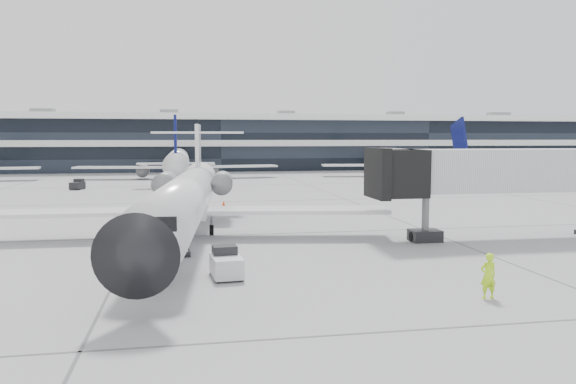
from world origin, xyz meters
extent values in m
plane|color=gray|center=(0.00, 0.00, 0.00)|extent=(220.00, 220.00, 0.00)
cube|color=black|center=(0.00, 82.00, 5.00)|extent=(170.00, 22.00, 10.00)
cylinder|color=white|center=(-6.92, -1.84, 2.56)|extent=(5.40, 26.89, 3.01)
cone|color=black|center=(-8.27, -16.71, 2.56)|extent=(3.28, 3.38, 3.01)
cone|color=white|center=(-5.56, 13.24, 2.90)|extent=(3.17, 3.81, 2.86)
cube|color=white|center=(-14.03, -0.08, 1.78)|extent=(12.31, 3.14, 0.25)
cube|color=white|center=(0.39, -1.39, 1.78)|extent=(12.56, 4.81, 0.25)
cylinder|color=slate|center=(-8.32, 7.45, 3.01)|extent=(2.00, 3.92, 1.67)
cylinder|color=slate|center=(-3.88, 7.05, 3.01)|extent=(2.00, 3.92, 1.67)
cube|color=white|center=(-5.62, 12.58, 5.23)|extent=(0.57, 2.91, 5.01)
cube|color=white|center=(-5.58, 13.02, 7.02)|extent=(8.15, 2.50, 0.18)
cylinder|color=black|center=(-7.88, -12.38, 0.31)|extent=(0.26, 0.64, 0.62)
cylinder|color=black|center=(-8.39, 0.53, 0.36)|extent=(0.33, 0.73, 0.71)
cylinder|color=black|center=(-5.06, 0.23, 0.36)|extent=(0.33, 0.73, 0.71)
cube|color=#A4A6A8|center=(13.95, -4.53, 4.48)|extent=(14.62, 3.09, 2.71)
cube|color=black|center=(6.44, -4.44, 4.38)|extent=(2.75, 3.37, 2.92)
cylinder|color=slate|center=(8.21, -4.46, 1.46)|extent=(0.46, 0.46, 2.92)
cube|color=black|center=(8.21, -4.46, 0.36)|extent=(1.89, 1.48, 0.73)
imported|color=#BFFF1A|center=(5.39, -16.95, 0.95)|extent=(0.70, 0.47, 1.90)
cube|color=silver|center=(-4.89, -11.56, 0.57)|extent=(1.52, 2.37, 0.92)
cube|color=black|center=(-4.94, -11.05, 1.18)|extent=(1.20, 1.02, 0.51)
cylinder|color=black|center=(-5.53, -10.79, 0.23)|extent=(0.22, 0.47, 0.45)
cylinder|color=black|center=(-4.40, -10.69, 0.23)|extent=(0.22, 0.47, 0.45)
cylinder|color=black|center=(-5.39, -12.43, 0.23)|extent=(0.22, 0.47, 0.45)
cylinder|color=black|center=(-4.26, -12.33, 0.23)|extent=(0.22, 0.47, 0.45)
cube|color=black|center=(-7.69, -6.04, 0.17)|extent=(2.34, 1.81, 0.27)
cube|color=silver|center=(-7.69, -6.04, 1.08)|extent=(2.04, 1.60, 1.54)
cone|color=#FD390D|center=(-3.22, 15.93, 0.29)|extent=(0.38, 0.38, 0.59)
cube|color=#FD390D|center=(-3.22, 15.93, 0.02)|extent=(0.51, 0.51, 0.03)
cube|color=black|center=(-20.34, 36.99, 0.52)|extent=(1.77, 2.36, 0.86)
cube|color=black|center=(-20.21, 37.45, 1.10)|extent=(1.25, 1.12, 0.48)
cylinder|color=black|center=(-20.64, 37.87, 0.21)|extent=(0.28, 0.45, 0.42)
cylinder|color=black|center=(-19.63, 37.58, 0.21)|extent=(0.28, 0.45, 0.42)
cylinder|color=black|center=(-21.06, 36.41, 0.21)|extent=(0.28, 0.45, 0.42)
cylinder|color=black|center=(-20.05, 36.12, 0.21)|extent=(0.28, 0.45, 0.42)
camera|label=1|loc=(-6.67, -37.58, 6.58)|focal=35.00mm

